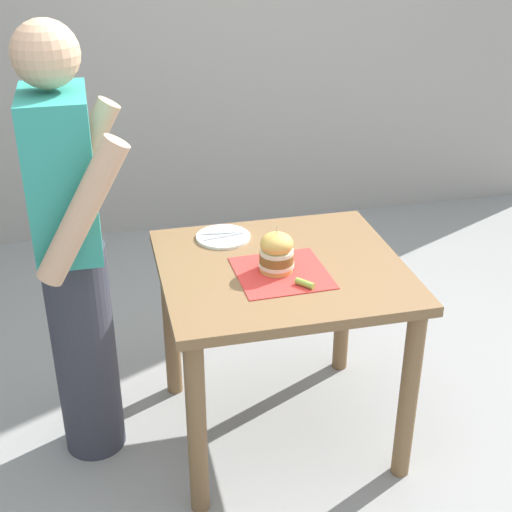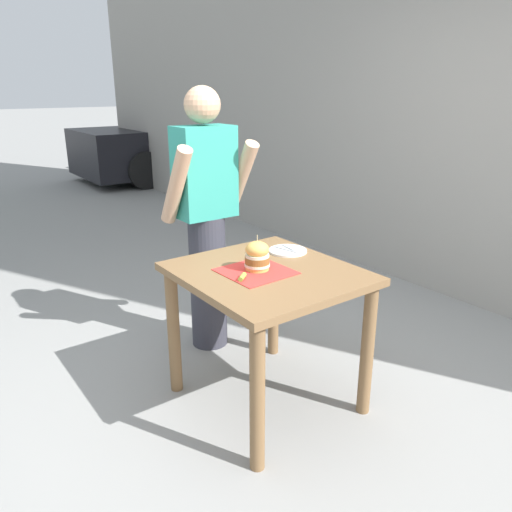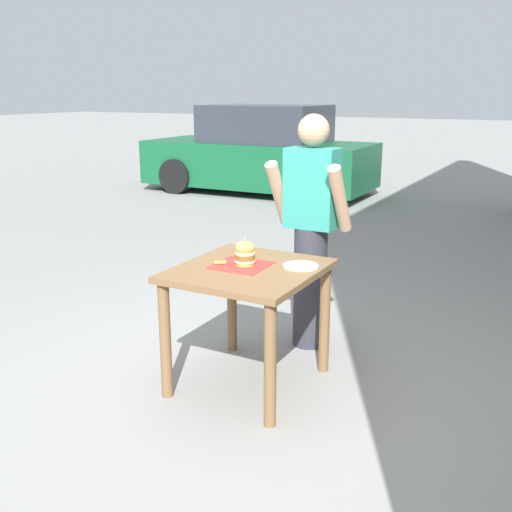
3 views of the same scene
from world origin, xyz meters
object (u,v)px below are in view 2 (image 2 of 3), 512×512
object	(u,v)px
parked_car_far_end	(376,126)
parked_car_near_curb	(190,137)
sandwich	(257,256)
patio_table	(267,296)
pickle_spear	(242,277)
side_plate_with_forks	(288,251)
diner_across_table	(206,219)

from	to	relation	value
parked_car_far_end	parked_car_near_curb	bearing A→B (deg)	176.52
sandwich	parked_car_far_end	xyz separation A→B (m)	(8.50, 6.51, -0.14)
patio_table	parked_car_far_end	distance (m)	10.69
parked_car_far_end	sandwich	bearing A→B (deg)	-142.53
pickle_spear	parked_car_far_end	size ratio (longest dim) A/B	0.02
parked_car_near_curb	side_plate_with_forks	bearing A→B (deg)	-114.97
sandwich	parked_car_near_curb	world-z (taller)	parked_car_near_curb
diner_across_table	side_plate_with_forks	bearing A→B (deg)	-72.15
side_plate_with_forks	parked_car_far_end	bearing A→B (deg)	37.94
patio_table	parked_car_far_end	world-z (taller)	parked_car_far_end
parked_car_near_curb	parked_car_far_end	size ratio (longest dim) A/B	0.99
pickle_spear	diner_across_table	distance (m)	0.84
patio_table	pickle_spear	world-z (taller)	pickle_spear
diner_across_table	parked_car_near_curb	world-z (taller)	diner_across_table
side_plate_with_forks	patio_table	bearing A→B (deg)	-148.53
side_plate_with_forks	parked_car_near_curb	xyz separation A→B (m)	(3.11, 6.68, -0.07)
patio_table	diner_across_table	world-z (taller)	diner_across_table
diner_across_table	parked_car_near_curb	xyz separation A→B (m)	(3.30, 6.10, -0.16)
pickle_spear	parked_car_far_end	bearing A→B (deg)	37.30
patio_table	parked_car_near_curb	world-z (taller)	parked_car_near_curb
side_plate_with_forks	pickle_spear	bearing A→B (deg)	-155.98
side_plate_with_forks	diner_across_table	size ratio (longest dim) A/B	0.13
patio_table	pickle_spear	xyz separation A→B (m)	(-0.18, -0.03, 0.16)
patio_table	side_plate_with_forks	distance (m)	0.36
sandwich	side_plate_with_forks	xyz separation A→B (m)	(0.32, 0.14, -0.07)
pickle_spear	side_plate_with_forks	distance (m)	0.51
sandwich	parked_car_near_curb	distance (m)	7.64
parked_car_near_curb	sandwich	bearing A→B (deg)	-116.71
sandwich	side_plate_with_forks	distance (m)	0.36
sandwich	pickle_spear	world-z (taller)	sandwich
parked_car_near_curb	patio_table	bearing A→B (deg)	-116.32
pickle_spear	side_plate_with_forks	size ratio (longest dim) A/B	0.33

